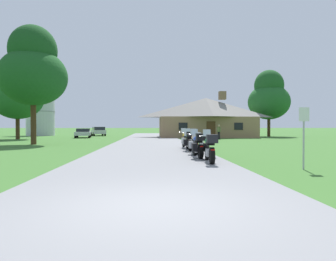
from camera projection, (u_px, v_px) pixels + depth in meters
The scene contains 16 objects.
ground_plane at pixel (151, 144), 25.50m from camera, with size 500.00×500.00×0.00m, color #386628.
asphalt_driveway at pixel (151, 145), 23.50m from camera, with size 6.40×80.00×0.06m, color slate.
motorcycle_green_nearest_to_camera at pixel (210, 148), 12.19m from camera, with size 0.66×2.08×1.30m.
motorcycle_blue_second_in_row at pixel (199, 146), 14.00m from camera, with size 0.75×2.08×1.30m.
motorcycle_orange_third_in_row at pixel (195, 143), 16.02m from camera, with size 0.74×2.08×1.30m.
motorcycle_green_fourth_in_row at pixel (189, 141), 18.19m from camera, with size 0.73×2.08×1.30m.
motorcycle_yellow_farthest_in_row at pixel (186, 140), 20.36m from camera, with size 0.80×2.08×1.30m.
stone_lodge at pixel (206, 117), 41.57m from camera, with size 13.13×7.30×6.20m.
bystander_olive_shirt_near_lodge at pixel (219, 131), 35.44m from camera, with size 0.38×0.47×1.69m.
metal_signpost_roadside at pixel (304, 130), 10.57m from camera, with size 0.36×0.06×2.14m.
tree_left_far at pixel (17, 91), 35.27m from camera, with size 5.81×5.81×9.29m.
tree_left_near at pixel (33, 69), 25.15m from camera, with size 5.44×5.44×9.73m.
tree_right_of_lodge at pixel (269, 97), 45.02m from camera, with size 6.02×6.02×9.71m.
metal_silo_distant at pixel (40, 108), 49.40m from camera, with size 4.48×4.48×8.77m.
parked_silver_suv_far_left at pixel (98, 131), 48.45m from camera, with size 3.06×4.93×1.40m.
parked_silver_sedan_far_left at pixel (83, 133), 40.09m from camera, with size 2.39×4.41×1.20m.
Camera 1 is at (0.01, -5.52, 1.49)m, focal length 32.99 mm.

